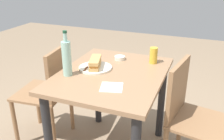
{
  "coord_description": "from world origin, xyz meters",
  "views": [
    {
      "loc": [
        -1.54,
        -0.61,
        1.48
      ],
      "look_at": [
        0.0,
        0.0,
        0.77
      ],
      "focal_mm": 40.02,
      "sensor_mm": 36.0,
      "label": 1
    }
  ],
  "objects": [
    {
      "name": "knife_near",
      "position": [
        -0.01,
        0.19,
        0.77
      ],
      "size": [
        0.18,
        0.03,
        0.01
      ],
      "color": "silver",
      "rests_on": "plate_near"
    },
    {
      "name": "olive_bowl",
      "position": [
        0.27,
        0.04,
        0.77
      ],
      "size": [
        0.09,
        0.09,
        0.03
      ],
      "primitive_type": "cylinder",
      "color": "silver",
      "rests_on": "dining_table"
    },
    {
      "name": "chair_near",
      "position": [
        0.05,
        -0.57,
        0.5
      ],
      "size": [
        0.46,
        0.46,
        0.87
      ],
      "color": "#936B47",
      "rests_on": "ground"
    },
    {
      "name": "chair_far",
      "position": [
        0.01,
        0.57,
        0.5
      ],
      "size": [
        0.44,
        0.44,
        0.87
      ],
      "color": "#936B47",
      "rests_on": "ground"
    },
    {
      "name": "paper_napkin",
      "position": [
        -0.22,
        -0.09,
        0.76
      ],
      "size": [
        0.17,
        0.17,
        0.0
      ],
      "primitive_type": "cube",
      "rotation": [
        0.0,
        0.0,
        0.27
      ],
      "color": "white",
      "rests_on": "dining_table"
    },
    {
      "name": "baguette_sandwich_near",
      "position": [
        0.02,
        0.14,
        0.8
      ],
      "size": [
        0.22,
        0.13,
        0.07
      ],
      "color": "tan",
      "rests_on": "plate_near"
    },
    {
      "name": "plate_near",
      "position": [
        0.02,
        0.14,
        0.76
      ],
      "size": [
        0.25,
        0.25,
        0.01
      ],
      "primitive_type": "cylinder",
      "color": "silver",
      "rests_on": "dining_table"
    },
    {
      "name": "dining_table",
      "position": [
        0.0,
        0.0,
        0.61
      ],
      "size": [
        0.93,
        0.74,
        0.75
      ],
      "color": "#997251",
      "rests_on": "ground"
    },
    {
      "name": "beer_glass",
      "position": [
        0.3,
        -0.23,
        0.82
      ],
      "size": [
        0.06,
        0.06,
        0.13
      ],
      "primitive_type": "cylinder",
      "color": "gold",
      "rests_on": "dining_table"
    },
    {
      "name": "water_bottle",
      "position": [
        -0.16,
        0.27,
        0.88
      ],
      "size": [
        0.06,
        0.06,
        0.32
      ],
      "color": "#99C6B7",
      "rests_on": "dining_table"
    }
  ]
}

